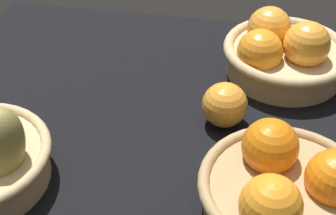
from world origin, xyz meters
The scene contains 4 objects.
market_tray centered at (0.00, 0.00, 1.50)cm, with size 84.00×72.00×3.00cm, color black.
basket_far_right centered at (20.10, 17.78, 7.61)cm, with size 23.30×23.30×11.94cm.
basket_near_right centered at (20.86, -14.90, 6.91)cm, with size 23.78×23.78×10.50cm.
loose_orange_front_gap centered at (10.97, 1.47, 6.74)cm, with size 7.47×7.47×7.47cm, color #F49E33.
Camera 1 is at (13.36, -62.02, 56.95)cm, focal length 53.03 mm.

